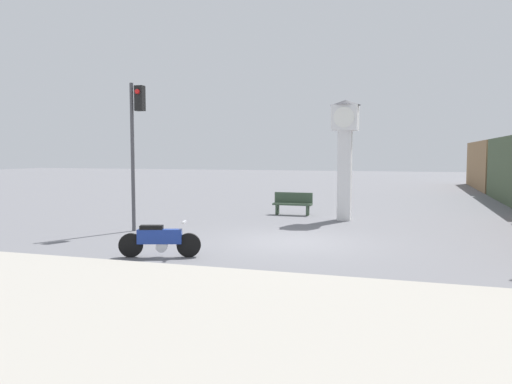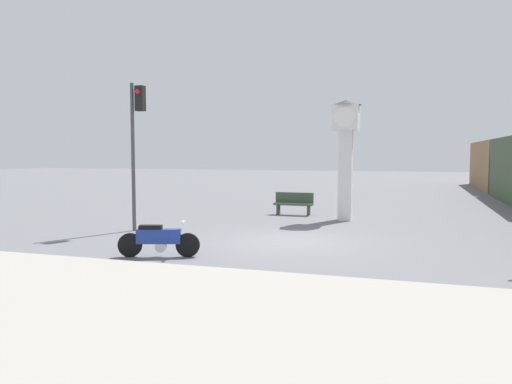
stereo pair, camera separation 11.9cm
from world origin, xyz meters
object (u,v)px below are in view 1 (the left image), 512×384
at_px(motorcycle, 159,240).
at_px(bench, 293,203).
at_px(traffic_light, 136,131).
at_px(clock_tower, 345,141).

distance_m(motorcycle, bench, 9.30).
xyz_separation_m(traffic_light, bench, (3.86, 5.74, -2.77)).
height_order(motorcycle, clock_tower, clock_tower).
relative_size(motorcycle, bench, 1.21).
height_order(motorcycle, traffic_light, traffic_light).
bearing_deg(motorcycle, clock_tower, 49.27).
xyz_separation_m(motorcycle, bench, (1.20, 9.22, 0.07)).
relative_size(motorcycle, clock_tower, 0.43).
relative_size(motorcycle, traffic_light, 0.40).
bearing_deg(motorcycle, traffic_light, 109.37).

